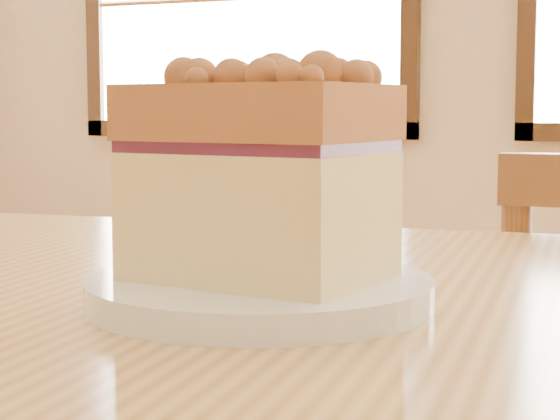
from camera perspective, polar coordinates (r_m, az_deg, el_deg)
name	(u,v)px	position (r m, az deg, el deg)	size (l,w,h in m)	color
plate	(260,293)	(0.55, -1.22, -4.91)	(0.20, 0.20, 0.02)	white
cake_slice	(258,171)	(0.54, -1.29, 2.30)	(0.15, 0.12, 0.13)	#FFE190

